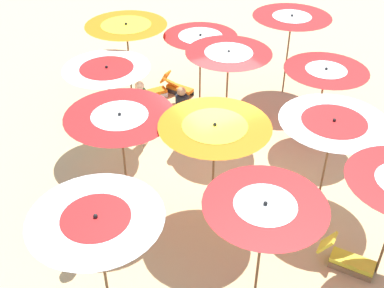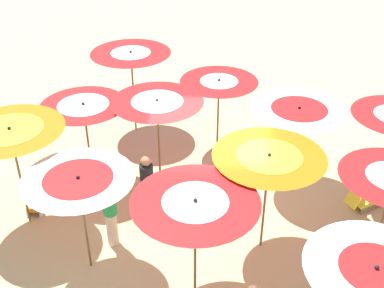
{
  "view_description": "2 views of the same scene",
  "coord_description": "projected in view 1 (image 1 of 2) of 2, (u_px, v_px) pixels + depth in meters",
  "views": [
    {
      "loc": [
        7.7,
        -5.13,
        7.39
      ],
      "look_at": [
        -0.09,
        -0.7,
        0.96
      ],
      "focal_mm": 44.58,
      "sensor_mm": 36.0,
      "label": 1
    },
    {
      "loc": [
        0.31,
        -8.97,
        7.55
      ],
      "look_at": [
        -0.43,
        1.55,
        0.95
      ],
      "focal_mm": 46.13,
      "sensor_mm": 36.0,
      "label": 2
    }
  ],
  "objects": [
    {
      "name": "beach_umbrella_10",
      "position": [
        332.0,
        130.0,
        9.73
      ],
      "size": [
        2.24,
        2.24,
        2.22
      ],
      "color": "brown",
      "rests_on": "ground"
    },
    {
      "name": "lounger_2",
      "position": [
        177.0,
        87.0,
        14.78
      ],
      "size": [
        1.12,
        0.77,
        0.64
      ],
      "rotation": [
        0.0,
        0.0,
        6.75
      ],
      "color": "#333338",
      "rests_on": "ground"
    },
    {
      "name": "beach_umbrella_3",
      "position": [
        97.0,
        225.0,
        7.15
      ],
      "size": [
        2.07,
        2.07,
        2.45
      ],
      "color": "brown",
      "rests_on": "ground"
    },
    {
      "name": "beachgoer_0",
      "position": [
        182.0,
        117.0,
        12.05
      ],
      "size": [
        0.3,
        0.3,
        1.76
      ],
      "rotation": [
        0.0,
        0.0,
        4.7
      ],
      "color": "#A3704C",
      "rests_on": "ground"
    },
    {
      "name": "beach_umbrella_1",
      "position": [
        107.0,
        76.0,
        11.52
      ],
      "size": [
        2.11,
        2.11,
        2.29
      ],
      "color": "brown",
      "rests_on": "ground"
    },
    {
      "name": "beachgoer_1",
      "position": [
        79.0,
        217.0,
        9.14
      ],
      "size": [
        0.3,
        0.3,
        1.75
      ],
      "rotation": [
        0.0,
        0.0,
        4.66
      ],
      "color": "brown",
      "rests_on": "ground"
    },
    {
      "name": "ground",
      "position": [
        218.0,
        170.0,
        11.82
      ],
      "size": [
        37.68,
        37.68,
        0.04
      ],
      "primitive_type": "cube",
      "color": "#D1B57F"
    },
    {
      "name": "beach_umbrella_4",
      "position": [
        200.0,
        42.0,
        13.25
      ],
      "size": [
        2.07,
        2.07,
        2.21
      ],
      "color": "brown",
      "rests_on": "ground"
    },
    {
      "name": "beach_umbrella_8",
      "position": [
        291.0,
        23.0,
        13.65
      ],
      "size": [
        2.25,
        2.25,
        2.51
      ],
      "color": "brown",
      "rests_on": "ground"
    },
    {
      "name": "beach_umbrella_0",
      "position": [
        127.0,
        31.0,
        13.12
      ],
      "size": [
        2.26,
        2.26,
        2.52
      ],
      "color": "brown",
      "rests_on": "ground"
    },
    {
      "name": "lounger_1",
      "position": [
        348.0,
        259.0,
        9.21
      ],
      "size": [
        1.13,
        0.89,
        0.66
      ],
      "rotation": [
        0.0,
        0.0,
        6.84
      ],
      "color": "olive",
      "rests_on": "ground"
    },
    {
      "name": "beach_umbrella_2",
      "position": [
        120.0,
        122.0,
        9.69
      ],
      "size": [
        2.26,
        2.26,
        2.33
      ],
      "color": "brown",
      "rests_on": "ground"
    },
    {
      "name": "beach_umbrella_6",
      "position": [
        215.0,
        132.0,
        9.29
      ],
      "size": [
        2.22,
        2.22,
        2.38
      ],
      "color": "brown",
      "rests_on": "ground"
    },
    {
      "name": "lounger_0",
      "position": [
        154.0,
        92.0,
        14.57
      ],
      "size": [
        0.38,
        1.37,
        0.53
      ],
      "rotation": [
        0.0,
        0.0,
        4.69
      ],
      "color": "silver",
      "rests_on": "ground"
    },
    {
      "name": "beachgoer_2",
      "position": [
        141.0,
        112.0,
        12.16
      ],
      "size": [
        0.3,
        0.3,
        1.83
      ],
      "rotation": [
        0.0,
        0.0,
        0.91
      ],
      "color": "beige",
      "rests_on": "ground"
    },
    {
      "name": "beach_umbrella_9",
      "position": [
        325.0,
        76.0,
        11.72
      ],
      "size": [
        2.07,
        2.07,
        2.15
      ],
      "color": "brown",
      "rests_on": "ground"
    },
    {
      "name": "beach_umbrella_5",
      "position": [
        228.0,
        60.0,
        11.72
      ],
      "size": [
        2.13,
        2.13,
        2.51
      ],
      "color": "brown",
      "rests_on": "ground"
    },
    {
      "name": "beach_umbrella_7",
      "position": [
        264.0,
        212.0,
        7.55
      ],
      "size": [
        2.01,
        2.01,
        2.33
      ],
      "color": "brown",
      "rests_on": "ground"
    }
  ]
}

